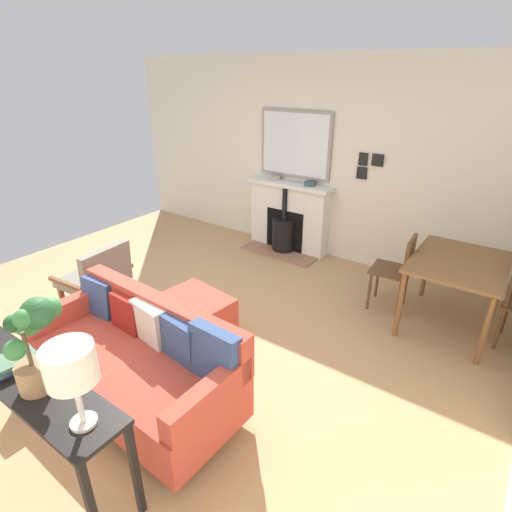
{
  "coord_description": "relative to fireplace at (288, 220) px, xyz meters",
  "views": [
    {
      "loc": [
        2.28,
        2.7,
        2.45
      ],
      "look_at": [
        -0.61,
        0.64,
        0.81
      ],
      "focal_mm": 28.32,
      "sensor_mm": 36.0,
      "label": 1
    }
  ],
  "objects": [
    {
      "name": "dining_chair_near_fireplace",
      "position": [
        0.74,
        1.85,
        0.07
      ],
      "size": [
        0.43,
        0.43,
        0.87
      ],
      "color": "brown",
      "rests_on": "ground"
    },
    {
      "name": "mantel_bowl_near",
      "position": [
        -0.03,
        -0.26,
        0.59
      ],
      "size": [
        0.16,
        0.16,
        0.06
      ],
      "color": "#9E9384",
      "rests_on": "fireplace"
    },
    {
      "name": "photo_gallery_row",
      "position": [
        -0.14,
        1.05,
        0.92
      ],
      "size": [
        0.02,
        0.32,
        0.33
      ],
      "color": "black"
    },
    {
      "name": "dining_table",
      "position": [
        0.75,
        2.41,
        0.21
      ],
      "size": [
        1.08,
        0.85,
        0.75
      ],
      "color": "brown",
      "rests_on": "ground"
    },
    {
      "name": "potted_plant",
      "position": [
        4.06,
        0.73,
        0.68
      ],
      "size": [
        0.54,
        0.43,
        0.61
      ],
      "color": "#99704C",
      "rests_on": "console_table"
    },
    {
      "name": "ground_plane",
      "position": [
        2.52,
        0.14,
        -0.46
      ],
      "size": [
        5.47,
        6.16,
        0.01
      ],
      "primitive_type": "cube",
      "color": "tan"
    },
    {
      "name": "armchair_accent",
      "position": [
        2.66,
        -0.75,
        0.0
      ],
      "size": [
        0.72,
        0.63,
        0.8
      ],
      "color": "brown",
      "rests_on": "ground"
    },
    {
      "name": "sofa",
      "position": [
        3.28,
        0.62,
        -0.08
      ],
      "size": [
        0.85,
        1.82,
        0.85
      ],
      "color": "#B2B2B7",
      "rests_on": "ground"
    },
    {
      "name": "table_lamp_far_end",
      "position": [
        4.05,
        1.2,
        0.68
      ],
      "size": [
        0.25,
        0.25,
        0.49
      ],
      "color": "beige",
      "rests_on": "console_table"
    },
    {
      "name": "mantel_bowl_far",
      "position": [
        -0.03,
        0.31,
        0.59
      ],
      "size": [
        0.16,
        0.16,
        0.06
      ],
      "color": "#334C56",
      "rests_on": "fireplace"
    },
    {
      "name": "console_table",
      "position": [
        4.05,
        0.62,
        0.2
      ],
      "size": [
        0.34,
        1.55,
        0.75
      ],
      "color": "black",
      "rests_on": "ground"
    },
    {
      "name": "mirror_over_mantel",
      "position": [
        -0.13,
        -0.0,
        1.07
      ],
      "size": [
        0.04,
        1.09,
        0.9
      ],
      "color": "gray"
    },
    {
      "name": "ottoman",
      "position": [
        2.39,
        0.36,
        -0.2
      ],
      "size": [
        0.68,
        0.75,
        0.41
      ],
      "color": "#B2B2B7",
      "rests_on": "ground"
    },
    {
      "name": "book_stack",
      "position": [
        4.05,
        0.45,
        0.34
      ],
      "size": [
        0.29,
        0.22,
        0.07
      ],
      "color": "#38517F",
      "rests_on": "console_table"
    },
    {
      "name": "wall_left",
      "position": [
        -0.21,
        0.14,
        0.87
      ],
      "size": [
        0.12,
        6.16,
        2.65
      ],
      "primitive_type": "cube",
      "color": "beige",
      "rests_on": "ground"
    },
    {
      "name": "fireplace",
      "position": [
        0.0,
        0.0,
        0.0
      ],
      "size": [
        0.58,
        1.27,
        1.01
      ],
      "color": "#93664C",
      "rests_on": "ground"
    }
  ]
}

